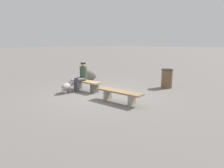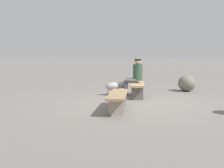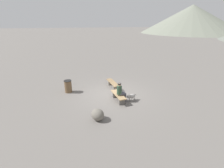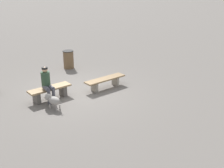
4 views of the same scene
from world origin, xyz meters
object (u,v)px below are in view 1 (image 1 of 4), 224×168
Objects in this scene: dog at (67,86)px; boulder at (90,75)px; bench_right at (86,84)px; trash_bin at (167,78)px; seated_person at (82,75)px; bench_left at (119,94)px.

boulder is at bearing 12.76° from dog.
trash_bin is at bearing -131.61° from bench_right.
dog is (0.06, 0.69, -0.40)m from seated_person.
trash_bin is at bearing -157.48° from boulder.
seated_person is 1.42× the size of trash_bin.
bench_left is at bearing 157.79° from boulder.
trash_bin is (-2.21, -3.97, 0.13)m from dog.
dog is at bearing 68.70° from bench_right.
boulder is (3.88, 1.61, -0.14)m from trash_bin.
dog reaches higher than bench_right.
dog is 2.89m from boulder.
seated_person reaches higher than bench_left.
bench_right is at bearing -11.80° from bench_left.
seated_person is (0.11, 0.11, 0.41)m from bench_right.
bench_right is (2.23, -0.11, -0.00)m from bench_left.
seated_person is 2.44m from boulder.
trash_bin is at bearing -127.90° from seated_person.
seated_person is 3.93m from trash_bin.
bench_left is 1.14× the size of bench_right.
trash_bin is (-2.03, -3.17, 0.13)m from bench_right.
dog is at bearing 80.32° from seated_person.
bench_right is at bearing 57.33° from trash_bin.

